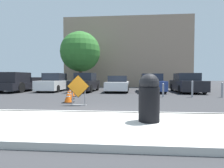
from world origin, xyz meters
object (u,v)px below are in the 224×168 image
Objects in this scene: traffic_cone_fourth at (73,90)px; parked_car_second at (85,83)px; road_closed_sign at (78,89)px; trash_bin at (149,97)px; bollard_second at (192,88)px; parked_car_nearest at (55,83)px; parked_car_fifth at (187,83)px; pickup_truck at (20,83)px; traffic_cone_second at (70,94)px; traffic_cone_nearest at (68,97)px; parked_car_third at (118,84)px; bollard_third at (222,89)px; parked_car_fourth at (151,83)px; traffic_cone_third at (72,90)px; bollard_nearest at (163,90)px.

parked_car_second reaches higher than traffic_cone_fourth.
road_closed_sign is 1.14× the size of trash_bin.
bollard_second is (7.58, -3.88, -0.19)m from parked_car_second.
parked_car_nearest is 11.33m from parked_car_fifth.
parked_car_nearest is at bearing -168.20° from pickup_truck.
traffic_cone_second is 0.52× the size of trash_bin.
traffic_cone_fourth is at bearing 130.69° from parked_car_nearest.
road_closed_sign is 0.24× the size of pickup_truck.
pickup_truck is at bearing 135.31° from road_closed_sign.
pickup_truck is (-6.41, 6.31, 0.45)m from traffic_cone_nearest.
parked_car_third reaches higher than bollard_second.
trash_bin is 8.52m from bollard_third.
bollard_second is at bearing 78.58° from parked_car_fifth.
traffic_cone_second is at bearing 104.78° from traffic_cone_nearest.
pickup_truck is at bearing 7.46° from parked_car_second.
parked_car_second reaches higher than bollard_second.
parked_car_second is at bearing 152.93° from bollard_second.
traffic_cone_second is 0.14× the size of parked_car_fourth.
road_closed_sign reaches higher than bollard_second.
road_closed_sign is 4.10m from trash_bin.
parked_car_fifth is (2.83, -0.18, 0.01)m from parked_car_fourth.
parked_car_second is at bearing 176.77° from parked_car_nearest.
parked_car_nearest reaches higher than traffic_cone_third.
traffic_cone_fourth is at bearing 88.44° from parked_car_second.
bollard_nearest is at bearing 149.55° from parked_car_second.
parked_car_fifth reaches higher than traffic_cone_fourth.
bollard_nearest is at bearing 93.94° from parked_car_fourth.
parked_car_third is at bearing 79.63° from road_closed_sign.
pickup_truck is 1.31× the size of parked_car_fourth.
parked_car_second reaches higher than bollard_nearest.
traffic_cone_nearest is 2.69m from traffic_cone_third.
parked_car_fourth reaches higher than traffic_cone_nearest.
traffic_cone_nearest is 9.00m from pickup_truck.
bollard_third reaches higher than traffic_cone_fourth.
parked_car_fifth is at bearing 76.15° from bollard_second.
bollard_nearest is (11.50, -3.45, -0.28)m from pickup_truck.
traffic_cone_second is at bearing 117.56° from road_closed_sign.
parked_car_third is at bearing -176.22° from pickup_truck.
bollard_third is at bearing 0.00° from bollard_second.
trash_bin is at bearing -104.52° from bollard_nearest.
traffic_cone_third is 0.87× the size of bollard_third.
bollard_second is (6.14, 3.59, -0.18)m from road_closed_sign.
traffic_cone_second is at bearing 97.40° from parked_car_second.
traffic_cone_third is 0.19× the size of parked_car_second.
traffic_cone_nearest is 7.42m from bollard_second.
parked_car_fourth reaches higher than parked_car_third.
parked_car_third is at bearing 43.97° from traffic_cone_fourth.
parked_car_second is 5.66m from parked_car_fourth.
parked_car_fifth reaches higher than bollard_second.
bollard_second reaches higher than traffic_cone_second.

